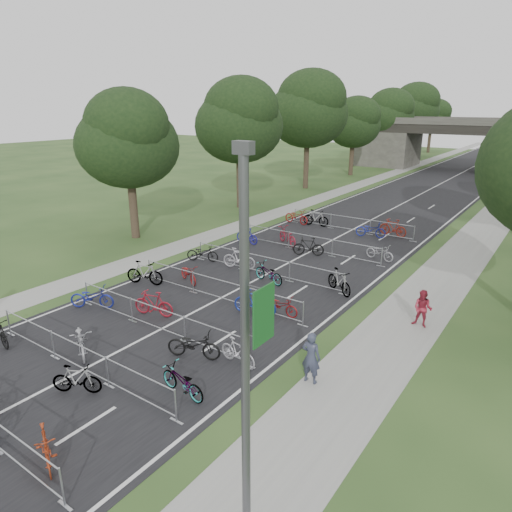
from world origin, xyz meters
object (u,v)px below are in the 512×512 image
(overpass_bridge, at_px, (470,145))
(pedestrian_a, at_px, (311,358))
(lamppost, at_px, (246,354))
(pedestrian_b, at_px, (423,309))

(overpass_bridge, relative_size, pedestrian_a, 17.11)
(lamppost, bearing_deg, pedestrian_a, 105.24)
(pedestrian_a, xyz_separation_m, pedestrian_b, (1.84, 6.15, -0.11))
(overpass_bridge, height_order, pedestrian_a, overpass_bridge)
(pedestrian_a, distance_m, pedestrian_b, 6.42)
(overpass_bridge, bearing_deg, pedestrian_a, -83.24)
(overpass_bridge, xyz_separation_m, lamppost, (8.33, -63.00, 0.75))
(overpass_bridge, distance_m, lamppost, 63.55)
(pedestrian_b, bearing_deg, lamppost, -89.18)
(lamppost, bearing_deg, pedestrian_b, 88.48)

